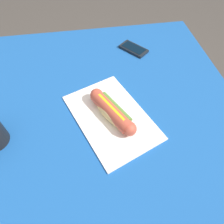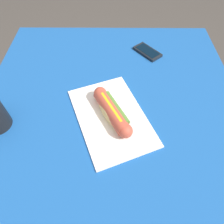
{
  "view_description": "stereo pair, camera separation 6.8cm",
  "coord_description": "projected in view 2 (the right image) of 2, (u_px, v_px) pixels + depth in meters",
  "views": [
    {
      "loc": [
        0.39,
        -0.06,
        1.36
      ],
      "look_at": [
        -0.02,
        0.0,
        0.81
      ],
      "focal_mm": 32.66,
      "sensor_mm": 36.0,
      "label": 1
    },
    {
      "loc": [
        0.4,
        0.01,
        1.36
      ],
      "look_at": [
        -0.02,
        0.0,
        0.81
      ],
      "focal_mm": 32.66,
      "sensor_mm": 36.0,
      "label": 2
    }
  ],
  "objects": [
    {
      "name": "ground_plane",
      "position": [
        112.0,
        190.0,
        1.32
      ],
      "size": [
        6.0,
        6.0,
        0.0
      ],
      "primitive_type": "plane",
      "color": "#47423D",
      "rests_on": "ground"
    },
    {
      "name": "hot_dog",
      "position": [
        112.0,
        111.0,
        0.68
      ],
      "size": [
        0.2,
        0.13,
        0.05
      ],
      "color": "#E5BC75",
      "rests_on": "paper_wrapper"
    },
    {
      "name": "dining_table",
      "position": [
        111.0,
        140.0,
        0.8
      ],
      "size": [
        1.17,
        0.96,
        0.78
      ],
      "color": "brown",
      "rests_on": "ground"
    },
    {
      "name": "paper_wrapper",
      "position": [
        112.0,
        117.0,
        0.7
      ],
      "size": [
        0.4,
        0.33,
        0.01
      ],
      "primitive_type": "cube",
      "rotation": [
        0.0,
        0.0,
        0.38
      ],
      "color": "white",
      "rests_on": "dining_table"
    },
    {
      "name": "cell_phone",
      "position": [
        147.0,
        52.0,
        0.92
      ],
      "size": [
        0.14,
        0.13,
        0.01
      ],
      "color": "black",
      "rests_on": "dining_table"
    }
  ]
}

